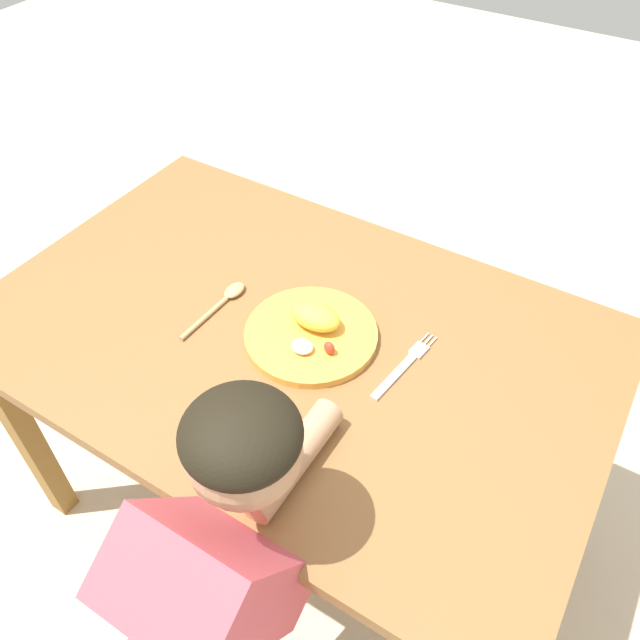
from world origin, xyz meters
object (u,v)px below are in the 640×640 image
(fork, at_px, (404,366))
(person, at_px, (221,633))
(plate, at_px, (312,331))
(spoon, at_px, (224,300))

(fork, relative_size, person, 0.20)
(plate, height_order, fork, plate)
(fork, height_order, spoon, spoon)
(spoon, bearing_deg, person, -142.85)
(plate, xyz_separation_m, spoon, (-0.21, -0.01, -0.01))
(spoon, bearing_deg, plate, -84.73)
(plate, xyz_separation_m, fork, (0.19, 0.02, -0.01))
(plate, distance_m, spoon, 0.21)
(person, bearing_deg, fork, 83.70)
(plate, distance_m, person, 0.56)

